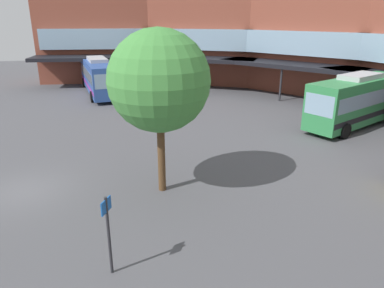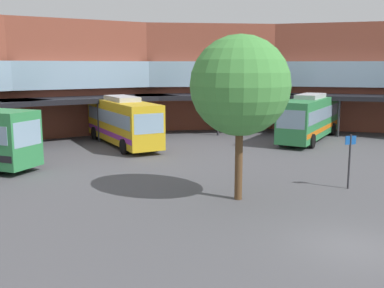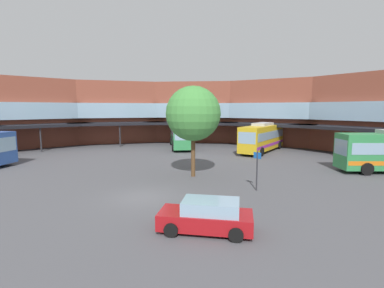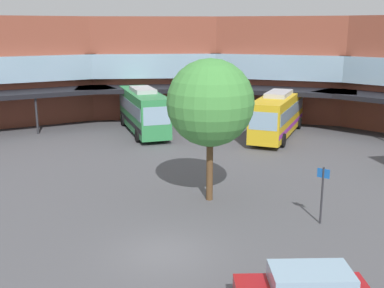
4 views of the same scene
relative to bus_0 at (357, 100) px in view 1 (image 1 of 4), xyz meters
name	(u,v)px [view 1 (image 1 of 4)]	position (x,y,z in m)	size (l,w,h in m)	color
ground_plane	(25,191)	(5.86, -22.66, -2.03)	(114.84, 114.84, 0.00)	#515156
bus_0	(357,100)	(0.00, 0.00, 0.00)	(6.50, 10.22, 4.01)	#338C4C
bus_2	(98,75)	(-17.29, -19.18, -0.08)	(12.55, 4.15, 3.84)	#2D519E
plaza_tree	(159,81)	(7.25, -16.11, 3.31)	(4.60, 4.60, 7.65)	brown
stop_sign_post	(108,228)	(12.83, -18.70, -0.31)	(0.55, 0.32, 2.82)	#2D2D33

